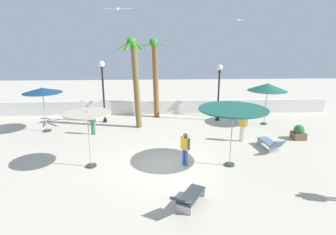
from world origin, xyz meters
TOP-DOWN VIEW (x-y plane):
  - ground_plane at (0.00, 0.00)m, footprint 56.00×56.00m
  - boundary_wall at (0.00, 9.22)m, footprint 25.20×0.30m
  - patio_umbrella_0 at (6.71, 6.19)m, footprint 2.58×2.58m
  - patio_umbrella_1 at (2.69, -0.07)m, footprint 3.03×3.03m
  - patio_umbrella_2 at (-7.53, 5.35)m, footprint 2.33×2.33m
  - patio_umbrella_3 at (-3.66, 0.11)m, footprint 2.02×2.02m
  - palm_tree_0 at (-0.68, 8.45)m, footprint 2.26×2.30m
  - palm_tree_1 at (-1.94, 5.93)m, footprint 2.28×2.13m
  - lamp_post_0 at (-4.21, 7.22)m, footprint 0.42×0.42m
  - lamp_post_1 at (3.96, 8.32)m, footprint 0.31×0.31m
  - lamp_post_2 at (3.72, 7.28)m, footprint 0.39×0.39m
  - lounge_chair_0 at (0.40, -3.29)m, footprint 1.41×1.88m
  - lounge_chair_1 at (5.30, 1.69)m, footprint 0.75×1.94m
  - guest_0 at (4.19, 3.02)m, footprint 0.48×0.40m
  - guest_1 at (-4.48, 4.58)m, footprint 0.55×0.31m
  - guest_2 at (0.63, 0.04)m, footprint 0.42×0.44m
  - seagull_0 at (5.37, 9.04)m, footprint 0.45×1.08m
  - seagull_1 at (-2.34, 1.86)m, footprint 1.39×0.38m
  - planter at (7.59, 3.23)m, footprint 0.70×0.70m

SIDE VIEW (x-z plane):
  - ground_plane at x=0.00m, z-range 0.00..0.00m
  - planter at x=7.59m, z-range -0.04..0.81m
  - lounge_chair_1 at x=5.30m, z-range -0.03..0.81m
  - lounge_chair_0 at x=0.40m, z-range -0.01..0.81m
  - boundary_wall at x=0.00m, z-range 0.00..1.05m
  - guest_2 at x=0.63m, z-range 0.16..1.72m
  - guest_1 at x=-4.48m, z-range 0.16..1.73m
  - guest_0 at x=4.19m, z-range 0.18..1.89m
  - lamp_post_1 at x=3.96m, z-range 0.19..3.81m
  - patio_umbrella_3 at x=-3.66m, z-range 1.00..3.67m
  - lamp_post_2 at x=3.72m, z-range 0.54..4.48m
  - patio_umbrella_0 at x=6.71m, z-range 1.12..3.96m
  - patio_umbrella_2 at x=-7.53m, z-range 1.17..4.00m
  - patio_umbrella_1 at x=2.69m, z-range 1.18..3.99m
  - lamp_post_0 at x=-4.21m, z-range 0.68..4.89m
  - palm_tree_0 at x=-0.68m, z-range 0.58..6.25m
  - palm_tree_1 at x=-1.94m, z-range 0.60..6.33m
  - seagull_0 at x=5.37m, z-range 6.85..6.99m
  - seagull_1 at x=-2.34m, z-range 6.86..7.00m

